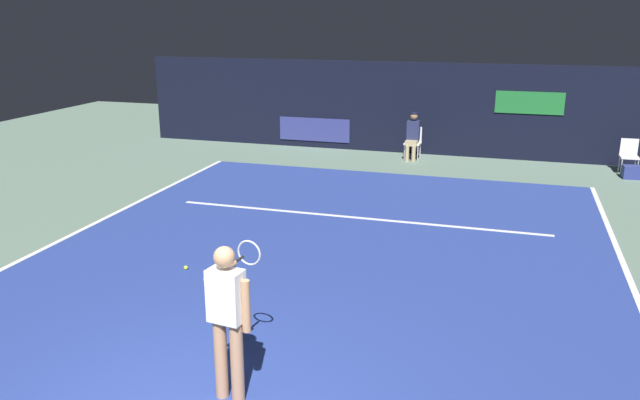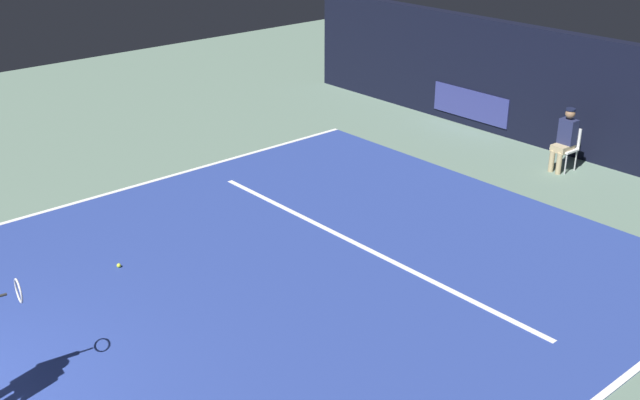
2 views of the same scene
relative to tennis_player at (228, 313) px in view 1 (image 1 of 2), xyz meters
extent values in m
plane|color=slate|center=(-0.20, 4.33, -0.99)|extent=(31.14, 31.14, 0.00)
cube|color=navy|center=(-0.20, 4.33, -0.98)|extent=(9.64, 11.74, 0.01)
cube|color=white|center=(4.57, 4.33, -0.97)|extent=(0.10, 11.74, 0.01)
cube|color=white|center=(-4.98, 4.33, -0.97)|extent=(0.10, 11.74, 0.01)
cube|color=white|center=(-0.20, 6.39, -0.97)|extent=(7.52, 0.10, 0.01)
cube|color=black|center=(-0.20, 12.95, 0.31)|extent=(16.31, 0.30, 2.60)
cube|color=navy|center=(-3.06, 12.79, -0.44)|extent=(2.20, 0.04, 0.70)
cube|color=#1E6B2D|center=(3.06, 12.79, 0.61)|extent=(1.80, 0.04, 0.60)
cylinder|color=tan|center=(0.10, -0.04, -0.53)|extent=(0.14, 0.14, 0.92)
cylinder|color=tan|center=(-0.10, -0.02, -0.53)|extent=(0.14, 0.14, 0.92)
cube|color=white|center=(0.00, -0.03, 0.21)|extent=(0.39, 0.27, 0.56)
sphere|color=tan|center=(0.00, -0.03, 0.63)|extent=(0.22, 0.22, 0.22)
cylinder|color=tan|center=(-0.17, 0.22, 0.36)|extent=(0.16, 0.51, 0.09)
cylinder|color=tan|center=(0.22, -0.04, 0.13)|extent=(0.09, 0.09, 0.56)
cylinder|color=black|center=(-0.13, 0.51, 0.36)|extent=(0.07, 0.30, 0.03)
torus|color=#B2B2B7|center=(-0.09, 0.79, 0.36)|extent=(0.30, 0.07, 0.30)
cube|color=white|center=(0.05, 11.97, -0.53)|extent=(0.46, 0.42, 0.04)
cube|color=white|center=(0.06, 12.17, -0.30)|extent=(0.42, 0.05, 0.42)
cylinder|color=#B2B2B7|center=(-0.14, 11.81, -0.76)|extent=(0.03, 0.03, 0.46)
cylinder|color=#B2B2B7|center=(0.23, 11.79, -0.76)|extent=(0.03, 0.03, 0.46)
cylinder|color=#B2B2B7|center=(-0.13, 12.15, -0.76)|extent=(0.03, 0.03, 0.46)
cylinder|color=#B2B2B7|center=(0.25, 12.13, -0.76)|extent=(0.03, 0.03, 0.46)
cube|color=tan|center=(0.05, 11.89, -0.49)|extent=(0.34, 0.41, 0.14)
cylinder|color=tan|center=(-0.05, 11.72, -0.76)|extent=(0.11, 0.11, 0.46)
cylinder|color=tan|center=(0.13, 11.71, -0.76)|extent=(0.11, 0.11, 0.46)
cube|color=#23284C|center=(0.05, 12.01, -0.16)|extent=(0.35, 0.24, 0.52)
sphere|color=#8C6647|center=(0.05, 12.01, 0.22)|extent=(0.20, 0.20, 0.20)
cylinder|color=#141933|center=(0.05, 12.01, 0.31)|extent=(0.19, 0.19, 0.04)
cube|color=white|center=(5.56, 11.91, -0.55)|extent=(0.45, 0.41, 0.04)
cube|color=white|center=(5.55, 12.11, -0.32)|extent=(0.42, 0.04, 0.42)
cylinder|color=#B2B2B7|center=(5.38, 11.73, -0.77)|extent=(0.03, 0.03, 0.44)
cylinder|color=#B2B2B7|center=(5.75, 11.74, -0.77)|extent=(0.03, 0.03, 0.44)
cylinder|color=#B2B2B7|center=(5.37, 12.07, -0.77)|extent=(0.03, 0.03, 0.44)
cylinder|color=#B2B2B7|center=(5.74, 12.08, -0.77)|extent=(0.03, 0.03, 0.44)
sphere|color=#CCE033|center=(-2.16, 2.99, -0.94)|extent=(0.07, 0.07, 0.07)
camera|label=1|loc=(2.62, -5.41, 2.97)|focal=35.75mm
camera|label=2|loc=(8.00, -1.66, 4.89)|focal=43.32mm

